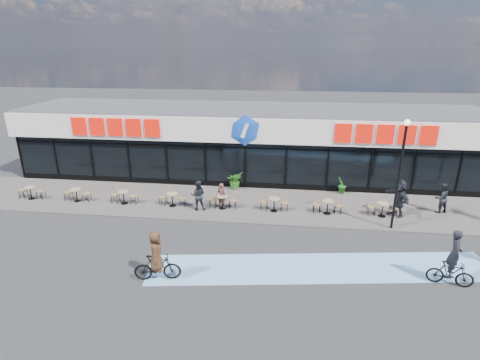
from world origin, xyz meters
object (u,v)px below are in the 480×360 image
object	(u,v)px
bistro_set_0	(32,191)
patron_left	(222,195)
lamp_post	(400,167)
pedestrian_c	(441,198)
pedestrian_a	(399,198)
potted_plant_right	(342,185)
patron_right	(198,195)
potted_plant_mid	(235,180)
cyclist_a	(452,265)
potted_plant_left	(235,181)

from	to	relation	value
bistro_set_0	patron_left	xyz separation A→B (m)	(11.21, 0.03, 0.26)
lamp_post	pedestrian_c	size ratio (longest dim) A/B	3.26
lamp_post	pedestrian_a	bearing A→B (deg)	67.09
potted_plant_right	pedestrian_a	bearing A→B (deg)	-47.85
patron_right	lamp_post	bearing A→B (deg)	166.50
potted_plant_mid	cyclist_a	world-z (taller)	cyclist_a
potted_plant_right	bistro_set_0	bearing A→B (deg)	-170.80
potted_plant_right	patron_right	distance (m)	8.68
pedestrian_a	cyclist_a	distance (m)	5.95
patron_right	potted_plant_mid	bearing A→B (deg)	-122.30
pedestrian_a	patron_right	bearing A→B (deg)	-108.21
cyclist_a	lamp_post	bearing A→B (deg)	102.94
potted_plant_mid	potted_plant_right	distance (m)	6.49
bistro_set_0	potted_plant_mid	bearing A→B (deg)	14.50
pedestrian_a	cyclist_a	xyz separation A→B (m)	(0.35, -5.93, -0.22)
patron_left	lamp_post	bearing A→B (deg)	-167.38
pedestrian_c	cyclist_a	xyz separation A→B (m)	(-2.00, -6.60, -0.05)
potted_plant_left	patron_right	bearing A→B (deg)	-115.97
patron_right	potted_plant_left	bearing A→B (deg)	-123.50
potted_plant_right	patron_left	distance (m)	7.40
cyclist_a	bistro_set_0	bearing A→B (deg)	164.52
potted_plant_mid	pedestrian_c	bearing A→B (deg)	-10.79
potted_plant_left	potted_plant_right	distance (m)	6.43
potted_plant_left	pedestrian_c	size ratio (longest dim) A/B	0.63
bistro_set_0	pedestrian_c	distance (m)	22.90
potted_plant_right	cyclist_a	distance (m)	9.16
patron_left	pedestrian_c	distance (m)	11.70
potted_plant_right	pedestrian_c	xyz separation A→B (m)	(4.86, -2.10, 0.29)
potted_plant_left	potted_plant_right	xyz separation A→B (m)	(6.43, 0.00, 0.01)
potted_plant_mid	potted_plant_left	bearing A→B (deg)	-52.38
lamp_post	pedestrian_a	world-z (taller)	lamp_post
bistro_set_0	patron_right	distance (m)	10.01
lamp_post	patron_left	bearing A→B (deg)	170.60
pedestrian_c	lamp_post	bearing A→B (deg)	16.94
patron_right	pedestrian_a	world-z (taller)	pedestrian_a
potted_plant_right	pedestrian_c	distance (m)	5.30
pedestrian_a	potted_plant_mid	bearing A→B (deg)	-128.53
bistro_set_0	potted_plant_left	bearing A→B (deg)	14.12
bistro_set_0	potted_plant_mid	size ratio (longest dim) A/B	1.46
pedestrian_c	cyclist_a	world-z (taller)	cyclist_a
bistro_set_0	potted_plant_left	distance (m)	11.95
potted_plant_right	patron_right	xyz separation A→B (m)	(-8.03, -3.29, 0.31)
bistro_set_0	cyclist_a	distance (m)	21.67
pedestrian_a	pedestrian_c	bearing A→B (deg)	84.85
patron_left	patron_right	size ratio (longest dim) A/B	0.86
pedestrian_c	cyclist_a	distance (m)	6.90
patron_left	pedestrian_c	size ratio (longest dim) A/B	0.87
bistro_set_0	patron_left	bearing A→B (deg)	0.17
patron_left	patron_right	distance (m)	1.29
patron_left	potted_plant_mid	bearing A→B (deg)	-74.28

